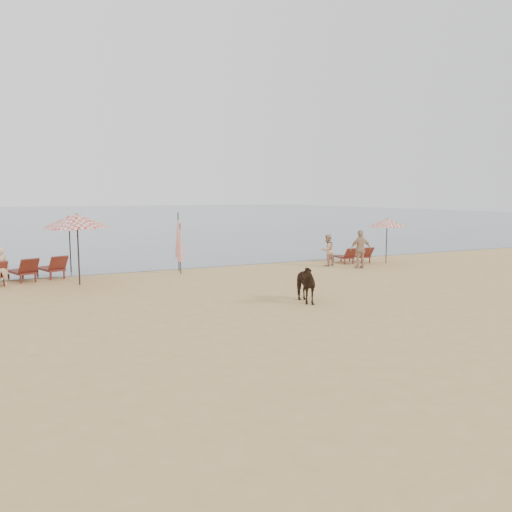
{
  "coord_description": "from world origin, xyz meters",
  "views": [
    {
      "loc": [
        -8.14,
        -12.09,
        3.42
      ],
      "look_at": [
        0.0,
        5.0,
        1.1
      ],
      "focal_mm": 35.0,
      "sensor_mm": 36.0,
      "label": 1
    }
  ],
  "objects_px": {
    "umbrella_closed_left": "(180,243)",
    "cow": "(302,283)",
    "beachgoer_left": "(1,267)",
    "beachgoer_right_a": "(327,250)",
    "lounger_cluster_right": "(354,255)",
    "umbrella_open_right": "(387,223)",
    "umbrella_closed_right": "(178,235)",
    "umbrella_open_left_a": "(77,221)",
    "umbrella_open_left_b": "(69,222)",
    "lounger_cluster_left": "(8,272)",
    "beachgoer_right_b": "(361,249)"
  },
  "relations": [
    {
      "from": "beachgoer_left",
      "to": "beachgoer_right_a",
      "type": "xyz_separation_m",
      "value": [
        14.14,
        -0.6,
        0.03
      ]
    },
    {
      "from": "umbrella_open_left_a",
      "to": "cow",
      "type": "bearing_deg",
      "value": -35.77
    },
    {
      "from": "lounger_cluster_left",
      "to": "cow",
      "type": "distance_m",
      "value": 11.63
    },
    {
      "from": "lounger_cluster_left",
      "to": "beachgoer_left",
      "type": "relative_size",
      "value": 3.05
    },
    {
      "from": "lounger_cluster_right",
      "to": "umbrella_open_left_a",
      "type": "bearing_deg",
      "value": -174.25
    },
    {
      "from": "umbrella_closed_left",
      "to": "beachgoer_right_a",
      "type": "height_order",
      "value": "umbrella_closed_left"
    },
    {
      "from": "umbrella_open_left_a",
      "to": "beachgoer_right_b",
      "type": "distance_m",
      "value": 12.53
    },
    {
      "from": "umbrella_open_left_a",
      "to": "beachgoer_right_a",
      "type": "bearing_deg",
      "value": 11.93
    },
    {
      "from": "lounger_cluster_right",
      "to": "umbrella_closed_right",
      "type": "height_order",
      "value": "umbrella_closed_right"
    },
    {
      "from": "umbrella_open_right",
      "to": "umbrella_closed_right",
      "type": "bearing_deg",
      "value": 158.68
    },
    {
      "from": "cow",
      "to": "lounger_cluster_left",
      "type": "bearing_deg",
      "value": 145.09
    },
    {
      "from": "umbrella_closed_left",
      "to": "beachgoer_left",
      "type": "distance_m",
      "value": 7.0
    },
    {
      "from": "beachgoer_left",
      "to": "beachgoer_right_b",
      "type": "xyz_separation_m",
      "value": [
        15.07,
        -1.98,
        0.16
      ]
    },
    {
      "from": "umbrella_open_left_b",
      "to": "beachgoer_right_b",
      "type": "relative_size",
      "value": 1.45
    },
    {
      "from": "beachgoer_right_b",
      "to": "cow",
      "type": "bearing_deg",
      "value": 50.7
    },
    {
      "from": "umbrella_open_left_b",
      "to": "umbrella_open_left_a",
      "type": "bearing_deg",
      "value": -95.96
    },
    {
      "from": "umbrella_open_left_a",
      "to": "umbrella_open_left_b",
      "type": "height_order",
      "value": "umbrella_open_left_a"
    },
    {
      "from": "umbrella_open_left_b",
      "to": "beachgoer_right_b",
      "type": "xyz_separation_m",
      "value": [
        12.38,
        -4.51,
        -1.36
      ]
    },
    {
      "from": "lounger_cluster_right",
      "to": "beachgoer_left",
      "type": "bearing_deg",
      "value": -177.9
    },
    {
      "from": "umbrella_open_right",
      "to": "beachgoer_right_a",
      "type": "xyz_separation_m",
      "value": [
        -3.21,
        0.48,
        -1.27
      ]
    },
    {
      "from": "umbrella_open_left_a",
      "to": "umbrella_open_right",
      "type": "relative_size",
      "value": 1.21
    },
    {
      "from": "umbrella_closed_left",
      "to": "cow",
      "type": "relative_size",
      "value": 1.51
    },
    {
      "from": "umbrella_open_left_b",
      "to": "umbrella_open_right",
      "type": "bearing_deg",
      "value": -19.69
    },
    {
      "from": "lounger_cluster_right",
      "to": "umbrella_open_left_a",
      "type": "xyz_separation_m",
      "value": [
        -13.21,
        -0.56,
        2.07
      ]
    },
    {
      "from": "lounger_cluster_left",
      "to": "umbrella_open_left_b",
      "type": "bearing_deg",
      "value": 18.18
    },
    {
      "from": "lounger_cluster_right",
      "to": "beachgoer_right_b",
      "type": "height_order",
      "value": "beachgoer_right_b"
    },
    {
      "from": "umbrella_closed_right",
      "to": "beachgoer_right_b",
      "type": "relative_size",
      "value": 1.47
    },
    {
      "from": "umbrella_closed_right",
      "to": "beachgoer_left",
      "type": "bearing_deg",
      "value": -173.16
    },
    {
      "from": "lounger_cluster_right",
      "to": "umbrella_closed_left",
      "type": "xyz_separation_m",
      "value": [
        -8.92,
        0.38,
        0.97
      ]
    },
    {
      "from": "lounger_cluster_right",
      "to": "umbrella_open_right",
      "type": "relative_size",
      "value": 0.73
    },
    {
      "from": "umbrella_open_left_b",
      "to": "lounger_cluster_left",
      "type": "bearing_deg",
      "value": -148.03
    },
    {
      "from": "umbrella_open_left_a",
      "to": "cow",
      "type": "relative_size",
      "value": 1.86
    },
    {
      "from": "umbrella_open_left_b",
      "to": "umbrella_closed_right",
      "type": "bearing_deg",
      "value": -26.51
    },
    {
      "from": "lounger_cluster_right",
      "to": "cow",
      "type": "distance_m",
      "value": 9.92
    },
    {
      "from": "umbrella_closed_right",
      "to": "beachgoer_right_a",
      "type": "bearing_deg",
      "value": -11.69
    },
    {
      "from": "lounger_cluster_left",
      "to": "umbrella_open_left_a",
      "type": "bearing_deg",
      "value": -51.31
    },
    {
      "from": "umbrella_open_left_b",
      "to": "beachgoer_left",
      "type": "height_order",
      "value": "umbrella_open_left_b"
    },
    {
      "from": "umbrella_closed_left",
      "to": "umbrella_closed_right",
      "type": "relative_size",
      "value": 0.84
    },
    {
      "from": "beachgoer_left",
      "to": "lounger_cluster_right",
      "type": "bearing_deg",
      "value": -177.06
    },
    {
      "from": "umbrella_open_left_a",
      "to": "beachgoer_right_b",
      "type": "height_order",
      "value": "umbrella_open_left_a"
    },
    {
      "from": "umbrella_open_left_a",
      "to": "umbrella_open_right",
      "type": "bearing_deg",
      "value": 9.74
    },
    {
      "from": "umbrella_closed_left",
      "to": "beachgoer_right_b",
      "type": "relative_size",
      "value": 1.23
    },
    {
      "from": "beachgoer_left",
      "to": "beachgoer_right_a",
      "type": "relative_size",
      "value": 0.97
    },
    {
      "from": "lounger_cluster_left",
      "to": "umbrella_open_right",
      "type": "bearing_deg",
      "value": -25.31
    },
    {
      "from": "umbrella_open_left_b",
      "to": "umbrella_closed_right",
      "type": "distance_m",
      "value": 4.8
    },
    {
      "from": "lounger_cluster_right",
      "to": "beachgoer_right_a",
      "type": "distance_m",
      "value": 1.81
    },
    {
      "from": "umbrella_open_right",
      "to": "beachgoer_left",
      "type": "xyz_separation_m",
      "value": [
        -17.36,
        1.07,
        -1.3
      ]
    },
    {
      "from": "lounger_cluster_left",
      "to": "beachgoer_right_a",
      "type": "height_order",
      "value": "beachgoer_right_a"
    },
    {
      "from": "lounger_cluster_left",
      "to": "cow",
      "type": "xyz_separation_m",
      "value": [
        8.56,
        -7.87,
        0.16
      ]
    },
    {
      "from": "lounger_cluster_left",
      "to": "cow",
      "type": "height_order",
      "value": "cow"
    }
  ]
}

